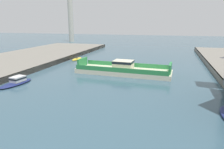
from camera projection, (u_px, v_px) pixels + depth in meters
chain_ferry at (123, 70)px, 51.42m from camera, size 23.99×8.20×3.35m
moored_boat_mid_left at (17, 81)px, 42.65m from camera, size 3.63×8.22×1.62m
moored_boat_far_left at (77, 59)px, 71.23m from camera, size 2.64×6.90×0.92m
smokestack_distant_a at (70, 13)px, 132.75m from camera, size 3.47×3.47×35.24m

